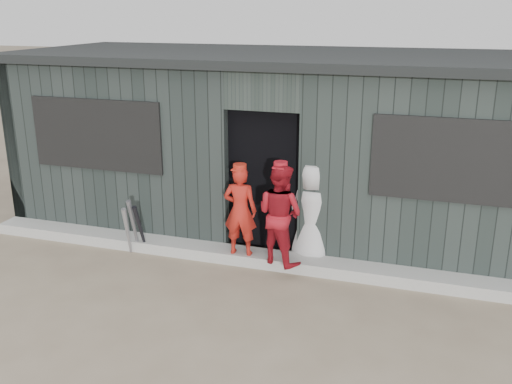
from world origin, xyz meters
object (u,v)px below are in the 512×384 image
(bat_right, at_px, (140,229))
(player_red_right, at_px, (280,214))
(player_red_left, at_px, (240,211))
(player_grey_back, at_px, (311,213))
(bat_left, at_px, (127,231))
(dugout, at_px, (290,142))
(bat_mid, at_px, (134,226))

(bat_right, relative_size, player_red_right, 0.58)
(player_red_right, bearing_deg, player_red_left, 13.95)
(player_grey_back, bearing_deg, player_red_left, 36.74)
(bat_left, bearing_deg, player_grey_back, 12.94)
(player_red_left, height_order, dugout, dugout)
(bat_left, relative_size, player_red_left, 0.59)
(bat_mid, xyz_separation_m, player_red_right, (2.06, 0.02, 0.40))
(bat_left, height_order, bat_right, bat_right)
(bat_right, bearing_deg, player_grey_back, 11.89)
(bat_left, distance_m, player_red_right, 2.17)
(bat_mid, distance_m, player_red_left, 1.55)
(bat_left, height_order, player_red_left, player_red_left)
(player_red_right, xyz_separation_m, player_grey_back, (0.30, 0.46, -0.11))
(bat_mid, xyz_separation_m, player_grey_back, (2.36, 0.48, 0.29))
(bat_mid, xyz_separation_m, bat_right, (0.10, 0.00, -0.03))
(player_grey_back, relative_size, dugout, 0.17)
(player_red_left, relative_size, player_grey_back, 0.87)
(dugout, bearing_deg, player_grey_back, -64.58)
(player_red_left, distance_m, player_grey_back, 0.94)
(dugout, bearing_deg, player_red_right, -78.99)
(bat_mid, bearing_deg, bat_right, 0.57)
(player_red_right, bearing_deg, player_grey_back, -100.10)
(player_red_left, bearing_deg, bat_right, 0.30)
(bat_right, bearing_deg, bat_mid, -179.43)
(player_red_right, bearing_deg, dugout, -55.69)
(bat_left, distance_m, bat_right, 0.18)
(bat_left, xyz_separation_m, bat_right, (0.16, 0.08, 0.02))
(bat_mid, relative_size, dugout, 0.10)
(bat_mid, bearing_deg, player_red_right, 0.52)
(player_grey_back, bearing_deg, bat_left, 26.50)
(player_grey_back, bearing_deg, bat_right, 25.45)
(bat_mid, distance_m, player_grey_back, 2.43)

